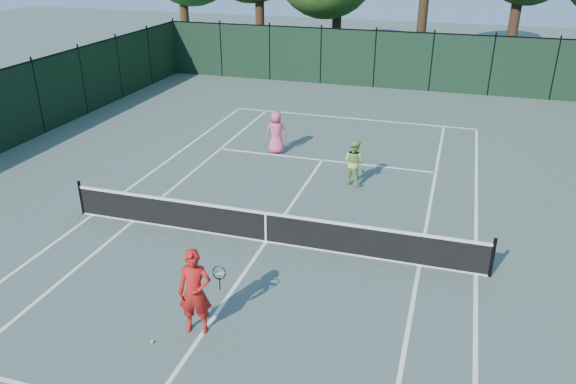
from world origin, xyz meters
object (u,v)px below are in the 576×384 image
(coach, at_px, (195,292))
(player_green, at_px, (354,162))
(player_pink, at_px, (276,132))
(loose_ball_midcourt, at_px, (152,342))

(coach, xyz_separation_m, player_green, (1.65, 8.56, -0.18))
(coach, height_order, player_pink, coach)
(player_pink, bearing_deg, loose_ball_midcourt, 80.77)
(coach, bearing_deg, player_green, 65.90)
(coach, bearing_deg, loose_ball_midcourt, -149.48)
(player_pink, distance_m, player_green, 3.98)
(coach, relative_size, loose_ball_midcourt, 28.21)
(coach, distance_m, loose_ball_midcourt, 1.35)
(coach, distance_m, player_pink, 10.78)
(coach, xyz_separation_m, player_pink, (-1.75, 10.64, -0.14))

